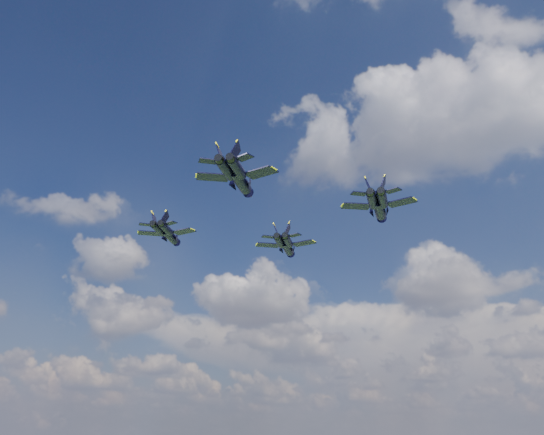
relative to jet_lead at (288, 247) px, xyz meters
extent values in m
cylinder|color=black|center=(0.18, -0.53, -0.08)|extent=(4.70, 9.45, 1.87)
cone|color=black|center=(-1.71, 5.18, -0.08)|extent=(2.52, 3.11, 1.76)
ellipsoid|color=brown|center=(-0.90, 2.72, 0.49)|extent=(1.90, 3.14, 0.85)
cube|color=black|center=(-2.72, -3.67, -0.08)|extent=(5.38, 5.14, 0.19)
cube|color=black|center=(4.37, -1.33, -0.08)|extent=(4.94, 3.00, 0.19)
cube|color=black|center=(-0.01, -8.57, -0.08)|extent=(2.84, 2.87, 0.15)
cube|color=black|center=(5.11, -6.87, -0.08)|extent=(2.72, 1.95, 0.15)
cube|color=black|center=(1.21, -7.29, 1.37)|extent=(1.68, 2.69, 3.12)
cube|color=black|center=(3.38, -6.57, 1.37)|extent=(1.61, 3.09, 3.12)
cylinder|color=black|center=(-12.18, -24.57, -2.56)|extent=(4.24, 8.19, 1.62)
cone|color=black|center=(-13.93, -19.64, -2.56)|extent=(2.23, 2.72, 1.53)
ellipsoid|color=brown|center=(-13.18, -21.77, -2.06)|extent=(1.69, 2.73, 0.74)
cube|color=black|center=(-14.64, -27.35, -2.56)|extent=(4.66, 4.50, 0.16)
cube|color=black|center=(-8.52, -25.19, -2.56)|extent=(4.24, 2.52, 0.16)
cube|color=black|center=(-12.19, -31.56, -2.56)|extent=(2.46, 2.51, 0.13)
cube|color=black|center=(-7.77, -29.99, -2.56)|extent=(2.34, 1.66, 0.13)
cube|color=black|center=(-11.16, -30.42, -1.30)|extent=(1.51, 2.32, 2.71)
cube|color=black|center=(-9.29, -29.76, -1.30)|extent=(1.42, 2.68, 2.71)
cylinder|color=black|center=(24.47, -11.62, 0.45)|extent=(4.35, 9.91, 1.95)
cone|color=black|center=(22.88, -5.55, 0.45)|extent=(2.49, 3.19, 1.84)
ellipsoid|color=brown|center=(23.57, -8.17, 1.04)|extent=(1.81, 3.26, 0.89)
cube|color=black|center=(21.25, -14.70, 0.45)|extent=(5.67, 5.23, 0.19)
cube|color=black|center=(28.79, -12.72, 0.45)|extent=(5.29, 3.42, 0.19)
cube|color=black|center=(23.75, -19.97, 0.45)|extent=(3.01, 2.95, 0.15)
cube|color=black|center=(29.19, -18.54, 0.45)|extent=(2.90, 2.18, 0.15)
cube|color=black|center=(25.10, -18.72, 1.96)|extent=(1.57, 2.90, 3.26)
cube|color=black|center=(27.40, -18.12, 1.96)|extent=(1.62, 3.23, 3.26)
cylinder|color=black|center=(10.77, -36.94, -0.93)|extent=(4.41, 9.54, 1.88)
cone|color=black|center=(9.10, -31.13, -0.93)|extent=(2.46, 3.10, 1.77)
ellipsoid|color=brown|center=(9.82, -33.64, -0.35)|extent=(1.81, 3.15, 0.86)
cube|color=black|center=(7.74, -39.99, -0.93)|extent=(5.45, 5.10, 0.19)
cube|color=black|center=(14.96, -37.91, -0.93)|extent=(5.05, 3.19, 0.19)
cube|color=black|center=(10.28, -45.01, -0.93)|extent=(2.89, 2.87, 0.15)
cube|color=black|center=(15.49, -43.51, -0.93)|extent=(2.77, 2.05, 0.15)
cube|color=black|center=(11.55, -43.78, 0.53)|extent=(1.58, 2.76, 3.14)
cube|color=black|center=(13.75, -43.14, 0.53)|extent=(1.59, 3.12, 3.14)
camera|label=1|loc=(55.94, -109.47, -38.41)|focal=40.00mm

